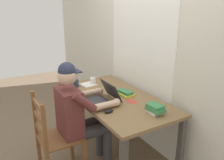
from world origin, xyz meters
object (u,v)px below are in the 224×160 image
(wooden_chair, at_px, (55,138))
(computer_mouse, at_px, (109,111))
(laptop, at_px, (103,97))
(landscape_photo_print, at_px, (131,102))
(coffee_mug_white, at_px, (93,81))
(desk, at_px, (115,104))
(book_stack_side, at_px, (126,93))
(coffee_mug_dark, at_px, (76,83))
(seated_person, at_px, (79,112))
(book_stack_main, at_px, (155,109))

(wooden_chair, relative_size, computer_mouse, 9.38)
(laptop, relative_size, computer_mouse, 3.33)
(computer_mouse, relative_size, landscape_photo_print, 0.77)
(coffee_mug_white, height_order, landscape_photo_print, coffee_mug_white)
(desk, bearing_deg, coffee_mug_white, -177.05)
(landscape_photo_print, bearing_deg, book_stack_side, 145.52)
(landscape_photo_print, bearing_deg, laptop, -139.07)
(computer_mouse, distance_m, landscape_photo_print, 0.37)
(laptop, distance_m, coffee_mug_dark, 0.62)
(coffee_mug_white, bearing_deg, seated_person, -37.88)
(laptop, distance_m, book_stack_main, 0.60)
(desk, relative_size, seated_person, 1.26)
(desk, bearing_deg, seated_person, -84.20)
(desk, bearing_deg, book_stack_side, 82.86)
(desk, distance_m, coffee_mug_white, 0.55)
(coffee_mug_white, height_order, book_stack_main, same)
(book_stack_side, bearing_deg, coffee_mug_white, -162.94)
(computer_mouse, relative_size, coffee_mug_white, 0.89)
(seated_person, distance_m, computer_mouse, 0.35)
(laptop, bearing_deg, book_stack_side, 95.86)
(desk, height_order, book_stack_main, book_stack_main)
(seated_person, bearing_deg, coffee_mug_white, 142.12)
(book_stack_main, bearing_deg, book_stack_side, 177.84)
(desk, bearing_deg, wooden_chair, -86.34)
(coffee_mug_white, relative_size, coffee_mug_dark, 0.91)
(coffee_mug_dark, bearing_deg, book_stack_main, 18.72)
(laptop, relative_size, book_stack_side, 1.58)
(laptop, relative_size, book_stack_main, 1.74)
(laptop, relative_size, coffee_mug_dark, 2.70)
(wooden_chair, relative_size, coffee_mug_white, 8.36)
(seated_person, bearing_deg, computer_mouse, 37.30)
(coffee_mug_white, xyz_separation_m, book_stack_side, (0.55, 0.17, -0.02))
(desk, height_order, seated_person, seated_person)
(book_stack_side, relative_size, landscape_photo_print, 1.62)
(desk, height_order, coffee_mug_dark, coffee_mug_dark)
(laptop, bearing_deg, wooden_chair, -90.25)
(wooden_chair, xyz_separation_m, laptop, (0.00, 0.58, 0.33))
(coffee_mug_dark, distance_m, book_stack_main, 1.19)
(seated_person, bearing_deg, laptop, 89.51)
(coffee_mug_dark, bearing_deg, laptop, 7.24)
(seated_person, relative_size, laptop, 3.74)
(book_stack_main, xyz_separation_m, landscape_photo_print, (-0.36, -0.04, -0.05))
(coffee_mug_white, bearing_deg, book_stack_side, 17.06)
(seated_person, relative_size, coffee_mug_dark, 10.10)
(book_stack_main, bearing_deg, wooden_chair, -120.54)
(wooden_chair, xyz_separation_m, coffee_mug_dark, (-0.61, 0.50, 0.33))
(seated_person, xyz_separation_m, computer_mouse, (0.28, 0.21, 0.07))
(wooden_chair, distance_m, coffee_mug_white, 0.99)
(seated_person, bearing_deg, book_stack_main, 49.11)
(coffee_mug_white, bearing_deg, book_stack_main, 7.66)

